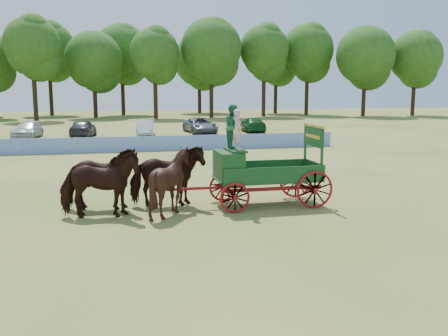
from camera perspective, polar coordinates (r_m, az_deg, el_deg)
ground at (r=17.72m, az=1.08°, el=-5.10°), size 160.00×160.00×0.00m
horse_lead_left at (r=17.29m, az=-14.04°, el=-1.86°), size 2.80×1.45×2.29m
horse_lead_right at (r=18.37m, az=-13.98°, el=-1.22°), size 2.86×1.62×2.29m
horse_wheel_left at (r=17.40m, az=-6.11°, el=-1.56°), size 2.42×2.24×2.29m
horse_wheel_right at (r=18.47m, az=-6.52°, el=-0.94°), size 2.73×1.28×2.29m
farm_dray at (r=18.45m, az=2.79°, el=0.67°), size 6.00×2.00×3.77m
sponsor_banner at (r=35.02m, az=-7.67°, el=2.80°), size 26.00×0.08×1.05m
parked_cars at (r=47.03m, az=-17.19°, el=4.35°), size 37.64×7.39×1.58m
treeline at (r=76.85m, az=-13.67°, el=12.60°), size 93.95×24.00×14.51m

